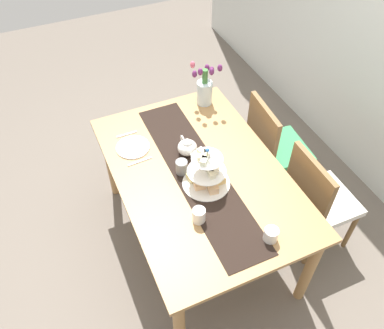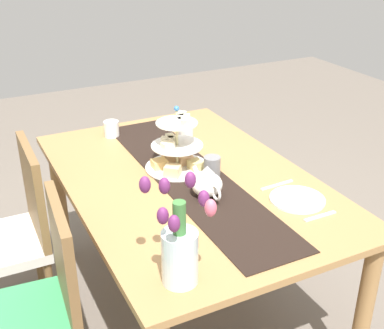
# 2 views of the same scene
# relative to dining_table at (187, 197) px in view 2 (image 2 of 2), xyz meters

# --- Properties ---
(ground_plane) EXTENTS (8.00, 8.00, 0.00)m
(ground_plane) POSITION_rel_dining_table_xyz_m (0.00, 0.00, -0.66)
(ground_plane) COLOR #6B6056
(dining_table) EXTENTS (1.57, 1.04, 0.77)m
(dining_table) POSITION_rel_dining_table_xyz_m (0.00, 0.00, 0.00)
(dining_table) COLOR #A37747
(dining_table) RESTS_ON ground_plane
(chair_left) EXTENTS (0.45, 0.45, 0.91)m
(chair_left) POSITION_rel_dining_table_xyz_m (-0.23, 0.75, -0.16)
(chair_left) COLOR brown
(chair_left) RESTS_ON ground_plane
(chair_right) EXTENTS (0.43, 0.43, 0.91)m
(chair_right) POSITION_rel_dining_table_xyz_m (0.34, 0.75, -0.16)
(chair_right) COLOR brown
(chair_right) RESTS_ON ground_plane
(table_runner) EXTENTS (1.45, 0.30, 0.00)m
(table_runner) POSITION_rel_dining_table_xyz_m (0.00, -0.01, 0.10)
(table_runner) COLOR black
(table_runner) RESTS_ON dining_table
(tiered_cake_stand) EXTENTS (0.30, 0.30, 0.30)m
(tiered_cake_stand) POSITION_rel_dining_table_xyz_m (0.10, 0.00, 0.19)
(tiered_cake_stand) COLOR beige
(tiered_cake_stand) RESTS_ON table_runner
(teapot) EXTENTS (0.24, 0.13, 0.14)m
(teapot) POSITION_rel_dining_table_xyz_m (-0.19, 0.00, 0.16)
(teapot) COLOR white
(teapot) RESTS_ON table_runner
(tulip_vase) EXTENTS (0.20, 0.20, 0.36)m
(tulip_vase) POSITION_rel_dining_table_xyz_m (-0.64, 0.34, 0.24)
(tulip_vase) COLOR silver
(tulip_vase) RESTS_ON dining_table
(cream_jug) EXTENTS (0.08, 0.08, 0.08)m
(cream_jug) POSITION_rel_dining_table_xyz_m (0.62, 0.15, 0.14)
(cream_jug) COLOR white
(cream_jug) RESTS_ON dining_table
(dinner_plate_left) EXTENTS (0.23, 0.23, 0.01)m
(dinner_plate_left) POSITION_rel_dining_table_xyz_m (-0.39, -0.32, 0.11)
(dinner_plate_left) COLOR white
(dinner_plate_left) RESTS_ON dining_table
(fork_left) EXTENTS (0.02, 0.15, 0.01)m
(fork_left) POSITION_rel_dining_table_xyz_m (-0.53, -0.32, 0.11)
(fork_left) COLOR silver
(fork_left) RESTS_ON dining_table
(knife_left) EXTENTS (0.02, 0.17, 0.01)m
(knife_left) POSITION_rel_dining_table_xyz_m (-0.24, -0.32, 0.11)
(knife_left) COLOR silver
(knife_left) RESTS_ON dining_table
(mug_grey) EXTENTS (0.08, 0.08, 0.09)m
(mug_grey) POSITION_rel_dining_table_xyz_m (-0.04, -0.10, 0.15)
(mug_grey) COLOR slate
(mug_grey) RESTS_ON table_runner
(mug_white_text) EXTENTS (0.08, 0.08, 0.09)m
(mug_white_text) POSITION_rel_dining_table_xyz_m (0.34, -0.16, 0.15)
(mug_white_text) COLOR white
(mug_white_text) RESTS_ON dining_table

